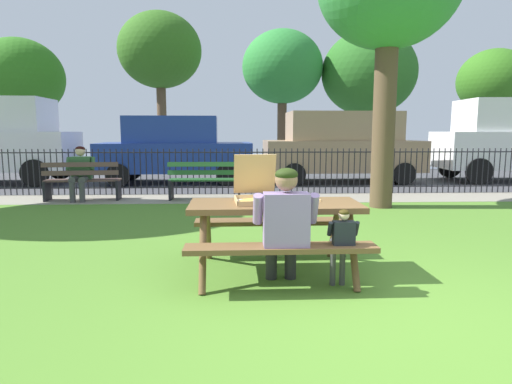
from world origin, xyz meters
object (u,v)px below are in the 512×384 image
pizza_slice_on_table (310,201)px  far_tree_left (20,78)px  park_bench_left (83,182)px  person_on_park_bench (80,171)px  pizza_box_open (256,193)px  picnic_table_foreground (275,219)px  parked_car_center (175,149)px  adult_at_table (285,223)px  far_tree_midright (369,73)px  far_tree_right (494,82)px  far_tree_midleft (160,51)px  child_at_table (342,240)px  parked_car_right (342,145)px  park_bench_center (205,181)px  far_tree_center (282,68)px

pizza_slice_on_table → far_tree_left: size_ratio=0.05×
park_bench_left → person_on_park_bench: (-0.04, 0.02, 0.24)m
pizza_box_open → pizza_slice_on_table: size_ratio=2.10×
picnic_table_foreground → parked_car_center: 8.68m
adult_at_table → far_tree_midright: (5.12, 14.69, 3.29)m
far_tree_left → picnic_table_foreground: bearing=-56.7°
far_tree_midright → far_tree_right: (5.44, 0.00, -0.34)m
picnic_table_foreground → far_tree_midleft: size_ratio=0.29×
child_at_table → parked_car_right: (2.12, 8.91, 0.60)m
child_at_table → far_tree_midleft: 15.89m
person_on_park_bench → parked_car_center: 3.63m
pizza_slice_on_table → person_on_park_bench: 6.63m
parked_car_right → park_bench_left: bearing=-153.6°
park_bench_center → far_tree_midleft: (-2.46, 9.05, 4.36)m
pizza_box_open → parked_car_right: bearing=70.7°
adult_at_table → far_tree_midleft: size_ratio=0.19×
adult_at_table → park_bench_left: bearing=124.5°
adult_at_table → far_tree_left: 17.69m
parked_car_right → far_tree_midleft: size_ratio=0.73×
pizza_slice_on_table → far_tree_midright: (4.79, 14.13, 3.17)m
park_bench_left → parked_car_center: parked_car_center is taller
parked_car_center → adult_at_table: bearing=-75.6°
pizza_slice_on_table → child_at_table: size_ratio=0.34×
person_on_park_bench → parked_car_right: bearing=26.1°
far_tree_center → far_tree_midright: size_ratio=0.99×
pizza_slice_on_table → park_bench_left: 6.60m
picnic_table_foreground → parked_car_right: bearing=72.0°
pizza_box_open → far_tree_center: 14.60m
pizza_slice_on_table → park_bench_center: park_bench_center is taller
picnic_table_foreground → park_bench_center: park_bench_center is taller
parked_car_center → park_bench_center: bearing=-71.2°
child_at_table → far_tree_right: (10.02, 14.72, 3.11)m
park_bench_center → parked_car_right: size_ratio=0.35×
picnic_table_foreground → far_tree_midright: size_ratio=0.32×
child_at_table → person_on_park_bench: size_ratio=0.67×
pizza_box_open → parked_car_right: 8.82m
picnic_table_foreground → far_tree_midright: far_tree_midright is taller
adult_at_table → far_tree_midright: size_ratio=0.21×
far_tree_midleft → far_tree_midright: 8.80m
person_on_park_bench → far_tree_center: bearing=59.3°
adult_at_table → far_tree_midright: 15.90m
picnic_table_foreground → park_bench_center: bearing=102.4°
park_bench_left → park_bench_center: 2.69m
person_on_park_bench → parked_car_right: size_ratio=0.26×
far_tree_left → pizza_box_open: bearing=-57.1°
far_tree_center → far_tree_right: size_ratio=1.14×
picnic_table_foreground → park_bench_left: size_ratio=1.11×
parked_car_right → far_tree_midright: 6.92m
picnic_table_foreground → far_tree_left: far_tree_left is taller
person_on_park_bench → far_tree_left: size_ratio=0.23×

